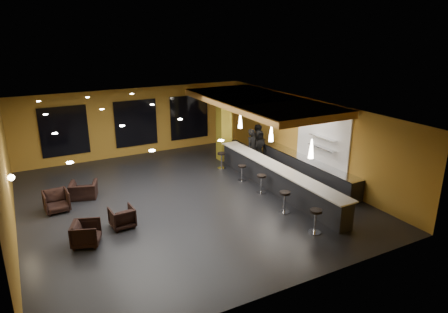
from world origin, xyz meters
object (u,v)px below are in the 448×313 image
pendant_2 (240,121)px  staff_c (259,146)px  bar_stool_0 (316,218)px  bar_stool_1 (285,199)px  bar_stool_3 (242,171)px  bar_stool_2 (261,181)px  armchair_a (86,234)px  pendant_0 (311,149)px  prep_counter (307,169)px  pendant_1 (271,133)px  column (224,126)px  bar_stool_4 (222,158)px  staff_b (258,142)px  armchair_b (122,217)px  bar_counter (276,179)px  armchair_d (84,190)px  armchair_c (56,201)px  staff_a (252,148)px

pendant_2 → staff_c: 2.04m
bar_stool_0 → staff_c: bearing=71.9°
bar_stool_1 → bar_stool_3: (0.22, 3.41, -0.05)m
staff_c → bar_stool_2: 3.88m
armchair_a → pendant_0: bearing=-78.8°
prep_counter → pendant_1: (-2.00, 0.00, 1.92)m
column → bar_stool_4: 1.87m
prep_counter → staff_b: 3.27m
pendant_0 → pendant_1: bearing=90.0°
pendant_2 → armchair_b: size_ratio=0.89×
column → armchair_b: size_ratio=4.47×
prep_counter → staff_c: staff_c is taller
pendant_0 → bar_stool_1: (-0.93, 0.18, -1.83)m
bar_counter → pendant_2: size_ratio=11.43×
armchair_d → armchair_a: bearing=99.7°
prep_counter → bar_stool_3: (-2.71, 1.09, 0.03)m
pendant_2 → armchair_d: size_ratio=0.69×
bar_stool_3 → bar_stool_4: (-0.04, 1.84, 0.04)m
pendant_0 → staff_b: bearing=75.4°
bar_stool_0 → bar_stool_3: bearing=87.4°
prep_counter → armchair_c: (-10.24, 1.69, -0.03)m
bar_stool_1 → bar_stool_4: 5.25m
pendant_2 → staff_b: 2.17m
armchair_c → bar_stool_0: (7.30, -5.73, 0.14)m
armchair_b → bar_stool_1: bearing=159.5°
pendant_1 → staff_c: (1.31, 2.87, -1.53)m
pendant_0 → staff_c: pendant_0 is taller
column → staff_c: 2.02m
armchair_a → armchair_d: bearing=11.9°
pendant_2 → armchair_b: (-6.43, -3.14, -1.99)m
armchair_d → bar_stool_3: size_ratio=1.41×
column → bar_stool_1: (-0.93, -6.42, -1.23)m
bar_counter → bar_stool_4: bearing=102.5°
armchair_a → prep_counter: bearing=-62.3°
bar_counter → pendant_1: size_ratio=11.43×
armchair_b → pendant_2: bearing=-157.5°
staff_c → armchair_b: staff_c is taller
armchair_a → armchair_c: size_ratio=0.96×
staff_b → bar_stool_2: (-2.18, -3.62, -0.42)m
bar_stool_0 → prep_counter: bearing=53.9°
bar_counter → armchair_a: bearing=-174.3°
pendant_0 → staff_b: (1.48, 5.69, -1.42)m
pendant_1 → armchair_c: size_ratio=0.81×
staff_c → armchair_b: (-7.74, -3.51, -0.47)m
armchair_d → bar_stool_1: bearing=160.7°
staff_a → bar_stool_3: staff_a is taller
staff_c → armchair_a: staff_c is taller
bar_counter → prep_counter: size_ratio=1.33×
pendant_0 → armchair_c: pendant_0 is taller
pendant_0 → prep_counter: bearing=51.3°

